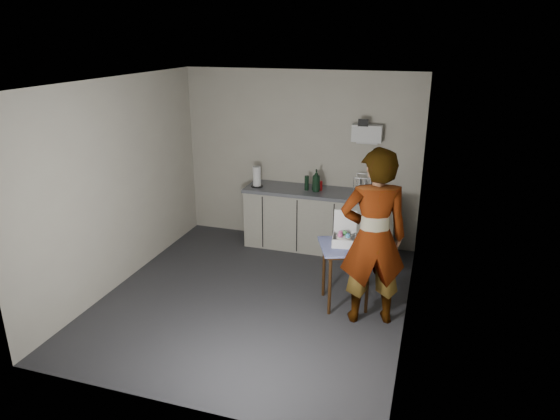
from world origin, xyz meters
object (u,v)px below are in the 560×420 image
(paper_towel, at_px, (257,177))
(dish_rack, at_px, (367,190))
(soap_bottle, at_px, (316,181))
(soda_can, at_px, (320,186))
(dark_bottle, at_px, (307,183))
(side_table, at_px, (346,253))
(bakery_box, at_px, (344,237))
(standing_man, at_px, (373,238))
(kitchen_counter, at_px, (319,222))

(paper_towel, height_order, dish_rack, paper_towel)
(soap_bottle, xyz_separation_m, soda_can, (0.04, 0.07, -0.09))
(dark_bottle, bearing_deg, dish_rack, 4.02)
(soap_bottle, height_order, dish_rack, soap_bottle)
(side_table, xyz_separation_m, bakery_box, (-0.04, 0.03, 0.18))
(standing_man, distance_m, soda_can, 2.07)
(bakery_box, bearing_deg, soda_can, 105.61)
(kitchen_counter, distance_m, dish_rack, 0.86)
(side_table, height_order, soap_bottle, soap_bottle)
(dark_bottle, bearing_deg, paper_towel, -175.77)
(soap_bottle, xyz_separation_m, paper_towel, (-0.90, -0.04, -0.01))
(side_table, distance_m, standing_man, 0.53)
(dish_rack, bearing_deg, bakery_box, -91.21)
(standing_man, relative_size, bakery_box, 5.35)
(kitchen_counter, distance_m, soda_can, 0.55)
(soap_bottle, bearing_deg, bakery_box, -64.57)
(soap_bottle, relative_size, dish_rack, 0.83)
(soda_can, distance_m, bakery_box, 1.66)
(side_table, distance_m, soap_bottle, 1.70)
(kitchen_counter, xyz_separation_m, soda_can, (-0.01, 0.02, 0.55))
(soap_bottle, relative_size, bakery_box, 0.86)
(soda_can, height_order, bakery_box, bakery_box)
(soap_bottle, bearing_deg, dark_bottle, 173.30)
(kitchen_counter, distance_m, standing_man, 2.12)
(soda_can, xyz_separation_m, bakery_box, (0.65, -1.52, -0.13))
(side_table, relative_size, dish_rack, 1.96)
(side_table, relative_size, bakery_box, 2.05)
(standing_man, bearing_deg, kitchen_counter, -79.08)
(side_table, height_order, paper_towel, paper_towel)
(side_table, distance_m, soda_can, 1.72)
(kitchen_counter, bearing_deg, dish_rack, 2.81)
(kitchen_counter, xyz_separation_m, soap_bottle, (-0.06, -0.05, 0.65))
(kitchen_counter, xyz_separation_m, side_table, (0.67, -1.52, 0.24))
(kitchen_counter, height_order, soap_bottle, soap_bottle)
(side_table, bearing_deg, soda_can, 92.19)
(kitchen_counter, height_order, side_table, kitchen_counter)
(dish_rack, xyz_separation_m, bakery_box, (-0.03, -1.53, -0.12))
(standing_man, relative_size, soda_can, 14.63)
(standing_man, relative_size, dish_rack, 5.10)
(kitchen_counter, xyz_separation_m, dish_rack, (0.67, 0.03, 0.55))
(side_table, bearing_deg, paper_towel, 116.77)
(soda_can, distance_m, dark_bottle, 0.20)
(soda_can, xyz_separation_m, dark_bottle, (-0.19, -0.05, 0.04))
(kitchen_counter, height_order, dish_rack, dish_rack)
(soda_can, bearing_deg, side_table, -66.12)
(side_table, relative_size, paper_towel, 2.47)
(side_table, bearing_deg, standing_man, -59.40)
(soda_can, bearing_deg, soap_bottle, -120.48)
(soap_bottle, height_order, soda_can, soap_bottle)
(paper_towel, bearing_deg, kitchen_counter, 5.02)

